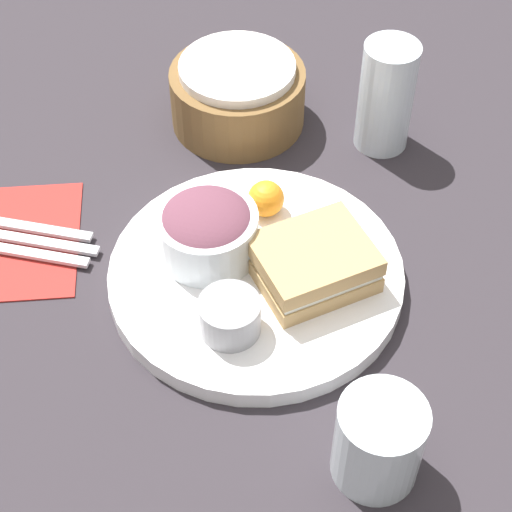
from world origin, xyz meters
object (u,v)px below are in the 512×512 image
(knife, at_px, (14,237))
(water_glass, at_px, (379,441))
(fork, at_px, (7,249))
(spoon, at_px, (20,226))
(salad_bowl, at_px, (207,229))
(plate, at_px, (256,275))
(dressing_cup, at_px, (230,316))
(sandwich, at_px, (313,263))
(bread_basket, at_px, (235,94))
(drink_glass, at_px, (386,96))

(knife, distance_m, water_glass, 0.46)
(fork, xyz_separation_m, spoon, (0.01, 0.03, 0.00))
(salad_bowl, relative_size, knife, 0.55)
(knife, bearing_deg, water_glass, 156.02)
(plate, xyz_separation_m, dressing_cup, (-0.03, -0.07, 0.03))
(sandwich, height_order, water_glass, water_glass)
(dressing_cup, xyz_separation_m, bread_basket, (0.03, 0.34, 0.00))
(sandwich, height_order, knife, sandwich)
(bread_basket, bearing_deg, fork, -142.13)
(dressing_cup, bearing_deg, drink_glass, 54.69)
(salad_bowl, xyz_separation_m, drink_glass, (0.22, 0.18, 0.01))
(plate, distance_m, knife, 0.27)
(fork, bearing_deg, knife, -90.00)
(drink_glass, xyz_separation_m, bread_basket, (-0.17, 0.05, -0.03))
(water_glass, bearing_deg, spoon, 136.82)
(bread_basket, distance_m, water_glass, 0.50)
(plate, height_order, drink_glass, drink_glass)
(sandwich, relative_size, water_glass, 1.54)
(plate, relative_size, water_glass, 3.42)
(sandwich, xyz_separation_m, bread_basket, (-0.06, 0.28, -0.00))
(knife, height_order, spoon, same)
(sandwich, distance_m, bread_basket, 0.29)
(drink_glass, height_order, spoon, drink_glass)
(plate, bearing_deg, spoon, 159.04)
(plate, relative_size, fork, 1.65)
(plate, xyz_separation_m, spoon, (-0.25, 0.10, -0.00))
(dressing_cup, height_order, knife, dressing_cup)
(spoon, bearing_deg, dressing_cup, 159.55)
(water_glass, bearing_deg, fork, 140.92)
(fork, xyz_separation_m, water_glass, (0.35, -0.28, 0.04))
(dressing_cup, relative_size, water_glass, 0.67)
(plate, xyz_separation_m, salad_bowl, (-0.05, 0.03, 0.04))
(drink_glass, bearing_deg, water_glass, -101.10)
(plate, bearing_deg, bread_basket, 90.76)
(salad_bowl, bearing_deg, bread_basket, 79.33)
(water_glass, bearing_deg, knife, 138.84)
(drink_glass, bearing_deg, knife, -163.04)
(bread_basket, height_order, water_glass, water_glass)
(salad_bowl, relative_size, fork, 0.57)
(bread_basket, height_order, fork, bread_basket)
(drink_glass, relative_size, fork, 0.74)
(salad_bowl, xyz_separation_m, bread_basket, (0.04, 0.24, -0.01))
(fork, distance_m, water_glass, 0.45)
(fork, bearing_deg, water_glass, 158.10)
(plate, xyz_separation_m, water_glass, (0.09, -0.22, 0.03))
(spoon, relative_size, water_glass, 1.86)
(dressing_cup, xyz_separation_m, knife, (-0.23, 0.15, -0.03))
(sandwich, xyz_separation_m, salad_bowl, (-0.10, 0.05, 0.01))
(plate, distance_m, water_glass, 0.24)
(bread_basket, xyz_separation_m, water_glass, (0.09, -0.49, 0.00))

